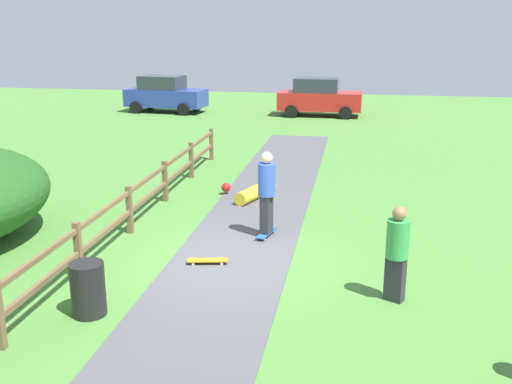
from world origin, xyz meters
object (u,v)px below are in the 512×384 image
skater_fallen (253,192)px  bystander_green (397,250)px  trash_bin (88,289)px  parked_car_red (319,97)px  parked_car_blue (165,94)px  skateboard_loose (208,260)px  skater_riding (267,189)px

skater_fallen → bystander_green: 6.71m
trash_bin → parked_car_red: 22.63m
trash_bin → parked_car_red: (2.17, 22.52, 0.51)m
trash_bin → parked_car_blue: parked_car_blue is taller
trash_bin → skateboard_loose: bearing=59.7°
skateboard_loose → parked_car_red: 20.17m
skater_riding → parked_car_blue: 20.15m
skateboard_loose → parked_car_red: size_ratio=0.19×
trash_bin → skater_riding: bearing=61.1°
skater_fallen → skateboard_loose: bearing=-91.1°
trash_bin → skater_riding: skater_riding is taller
skater_fallen → parked_car_blue: parked_car_blue is taller
trash_bin → parked_car_blue: bearing=104.9°
skateboard_loose → parked_car_red: bearing=87.8°
skater_riding → skater_fallen: 3.16m
skateboard_loose → parked_car_blue: size_ratio=0.19×
skater_fallen → parked_car_blue: 17.18m
skater_fallen → bystander_green: bearing=-58.7°
trash_bin → parked_car_blue: (-6.00, 22.52, 0.51)m
parked_car_blue → trash_bin: bearing=-75.1°
bystander_green → skater_riding: bearing=133.7°
skateboard_loose → bystander_green: size_ratio=0.49×
skater_fallen → parked_car_red: parked_car_red is taller
bystander_green → parked_car_blue: bearing=117.4°
skater_fallen → bystander_green: size_ratio=1.00×
skater_riding → bystander_green: (2.65, -2.78, -0.17)m
bystander_green → parked_car_blue: parked_car_blue is taller
parked_car_red → parked_car_blue: size_ratio=0.97×
bystander_green → skater_fallen: bearing=121.3°
skateboard_loose → bystander_green: 3.79m
parked_car_blue → bystander_green: bearing=-62.6°
skater_riding → parked_car_blue: size_ratio=0.44×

